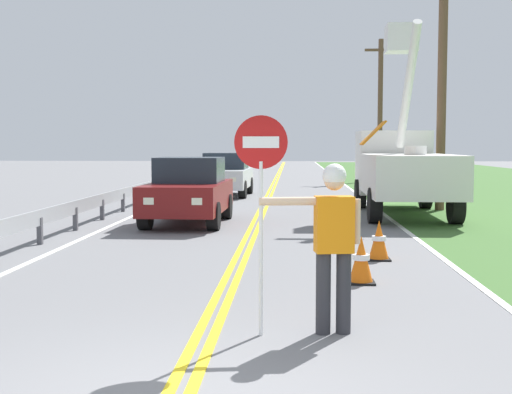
{
  "coord_description": "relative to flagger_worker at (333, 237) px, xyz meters",
  "views": [
    {
      "loc": [
        0.91,
        -4.98,
        2.02
      ],
      "look_at": [
        0.35,
        5.77,
        1.2
      ],
      "focal_mm": 47.99,
      "sensor_mm": 36.0,
      "label": 1
    }
  ],
  "objects": [
    {
      "name": "centerline_yellow_right",
      "position": [
        -1.26,
        17.73,
        -1.04
      ],
      "size": [
        0.11,
        110.0,
        0.01
      ],
      "primitive_type": "cube",
      "color": "yellow",
      "rests_on": "ground"
    },
    {
      "name": "guardrail_left_shoulder",
      "position": [
        -5.55,
        12.0,
        -0.53
      ],
      "size": [
        0.1,
        32.0,
        0.71
      ],
      "color": "#9EA0A3",
      "rests_on": "ground"
    },
    {
      "name": "traffic_cone_mid",
      "position": [
        1.09,
        4.76,
        -0.71
      ],
      "size": [
        0.4,
        0.4,
        0.7
      ],
      "color": "orange",
      "rests_on": "ground"
    },
    {
      "name": "traffic_cone_lead",
      "position": [
        0.58,
        2.71,
        -0.71
      ],
      "size": [
        0.4,
        0.4,
        0.7
      ],
      "color": "orange",
      "rests_on": "ground"
    },
    {
      "name": "centerline_yellow_left",
      "position": [
        -1.44,
        17.73,
        -1.04
      ],
      "size": [
        0.11,
        110.0,
        0.01
      ],
      "primitive_type": "cube",
      "color": "yellow",
      "rests_on": "ground"
    },
    {
      "name": "edge_line_right",
      "position": [
        2.25,
        17.73,
        -1.04
      ],
      "size": [
        0.12,
        110.0,
        0.01
      ],
      "primitive_type": "cube",
      "color": "silver",
      "rests_on": "ground"
    },
    {
      "name": "utility_bucket_truck",
      "position": [
        2.76,
        12.96,
        0.37
      ],
      "size": [
        2.74,
        6.84,
        5.54
      ],
      "color": "white",
      "rests_on": "ground"
    },
    {
      "name": "oncoming_sedan_second",
      "position": [
        -3.07,
        19.78,
        -0.21
      ],
      "size": [
        2.03,
        4.16,
        1.7
      ],
      "color": "silver",
      "rests_on": "ground"
    },
    {
      "name": "edge_line_left",
      "position": [
        -4.95,
        17.73,
        -1.04
      ],
      "size": [
        0.12,
        110.0,
        0.01
      ],
      "primitive_type": "cube",
      "color": "silver",
      "rests_on": "ground"
    },
    {
      "name": "utility_pole_near",
      "position": [
        4.15,
        14.15,
        3.52
      ],
      "size": [
        1.8,
        0.28,
        8.77
      ],
      "color": "brown",
      "rests_on": "ground"
    },
    {
      "name": "flagger_worker",
      "position": [
        0.0,
        0.0,
        0.0
      ],
      "size": [
        1.08,
        0.3,
        1.83
      ],
      "color": "#2D2D33",
      "rests_on": "ground"
    },
    {
      "name": "stop_sign_paddle",
      "position": [
        -0.76,
        -0.11,
        0.66
      ],
      "size": [
        0.56,
        0.04,
        2.33
      ],
      "color": "silver",
      "rests_on": "ground"
    },
    {
      "name": "utility_pole_mid",
      "position": [
        4.52,
        31.83,
        3.1
      ],
      "size": [
        1.8,
        0.28,
        7.92
      ],
      "color": "brown",
      "rests_on": "ground"
    },
    {
      "name": "oncoming_sedan_nearest",
      "position": [
        -3.08,
        10.1,
        -0.21
      ],
      "size": [
        1.99,
        4.14,
        1.7
      ],
      "color": "maroon",
      "rests_on": "ground"
    }
  ]
}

